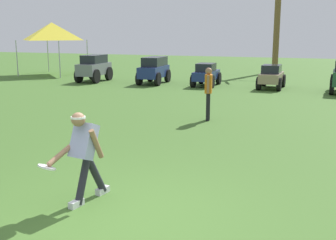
{
  "coord_description": "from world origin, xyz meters",
  "views": [
    {
      "loc": [
        2.62,
        -4.89,
        2.57
      ],
      "look_at": [
        -0.21,
        2.56,
        0.9
      ],
      "focal_mm": 45.0,
      "sensor_mm": 36.0,
      "label": 1
    }
  ],
  "objects_px": {
    "parked_car_slot_c": "(206,74)",
    "parked_car_slot_b": "(154,69)",
    "frisbee_thrower": "(84,152)",
    "parked_car_slot_a": "(94,67)",
    "teammate_near_sideline": "(208,89)",
    "palm_tree_far_left": "(278,11)",
    "frisbee_in_flight": "(47,167)",
    "event_tent": "(52,31)",
    "parked_car_slot_d": "(271,76)"
  },
  "relations": [
    {
      "from": "parked_car_slot_c",
      "to": "parked_car_slot_b",
      "type": "bearing_deg",
      "value": -179.61
    },
    {
      "from": "parked_car_slot_c",
      "to": "frisbee_thrower",
      "type": "bearing_deg",
      "value": -81.43
    },
    {
      "from": "parked_car_slot_a",
      "to": "parked_car_slot_b",
      "type": "distance_m",
      "value": 3.34
    },
    {
      "from": "teammate_near_sideline",
      "to": "palm_tree_far_left",
      "type": "relative_size",
      "value": 0.22
    },
    {
      "from": "frisbee_in_flight",
      "to": "event_tent",
      "type": "distance_m",
      "value": 21.11
    },
    {
      "from": "parked_car_slot_a",
      "to": "parked_car_slot_b",
      "type": "xyz_separation_m",
      "value": [
        3.32,
        0.3,
        -0.02
      ]
    },
    {
      "from": "frisbee_in_flight",
      "to": "teammate_near_sideline",
      "type": "xyz_separation_m",
      "value": [
        0.39,
        7.15,
        0.25
      ]
    },
    {
      "from": "frisbee_thrower",
      "to": "palm_tree_far_left",
      "type": "relative_size",
      "value": 0.2
    },
    {
      "from": "frisbee_in_flight",
      "to": "event_tent",
      "type": "bearing_deg",
      "value": 125.5
    },
    {
      "from": "frisbee_thrower",
      "to": "palm_tree_far_left",
      "type": "distance_m",
      "value": 23.48
    },
    {
      "from": "parked_car_slot_d",
      "to": "event_tent",
      "type": "xyz_separation_m",
      "value": [
        -13.41,
        1.92,
        2.06
      ]
    },
    {
      "from": "parked_car_slot_b",
      "to": "parked_car_slot_d",
      "type": "height_order",
      "value": "parked_car_slot_b"
    },
    {
      "from": "frisbee_thrower",
      "to": "teammate_near_sideline",
      "type": "xyz_separation_m",
      "value": [
        0.1,
        6.62,
        0.14
      ]
    },
    {
      "from": "frisbee_thrower",
      "to": "parked_car_slot_a",
      "type": "distance_m",
      "value": 16.46
    },
    {
      "from": "frisbee_in_flight",
      "to": "event_tent",
      "type": "relative_size",
      "value": 0.11
    },
    {
      "from": "parked_car_slot_b",
      "to": "parked_car_slot_a",
      "type": "bearing_deg",
      "value": -174.91
    },
    {
      "from": "frisbee_in_flight",
      "to": "teammate_near_sideline",
      "type": "height_order",
      "value": "teammate_near_sideline"
    },
    {
      "from": "parked_car_slot_b",
      "to": "parked_car_slot_d",
      "type": "distance_m",
      "value": 5.85
    },
    {
      "from": "teammate_near_sideline",
      "to": "event_tent",
      "type": "distance_m",
      "value": 16.15
    },
    {
      "from": "palm_tree_far_left",
      "to": "event_tent",
      "type": "bearing_deg",
      "value": -151.93
    },
    {
      "from": "frisbee_in_flight",
      "to": "palm_tree_far_left",
      "type": "distance_m",
      "value": 24.03
    },
    {
      "from": "frisbee_thrower",
      "to": "palm_tree_far_left",
      "type": "xyz_separation_m",
      "value": [
        0.05,
        23.27,
        3.12
      ]
    },
    {
      "from": "parked_car_slot_a",
      "to": "parked_car_slot_c",
      "type": "height_order",
      "value": "parked_car_slot_a"
    },
    {
      "from": "parked_car_slot_b",
      "to": "parked_car_slot_c",
      "type": "bearing_deg",
      "value": 0.39
    },
    {
      "from": "frisbee_in_flight",
      "to": "parked_car_slot_c",
      "type": "xyz_separation_m",
      "value": [
        -1.9,
        15.09,
        -0.12
      ]
    },
    {
      "from": "frisbee_in_flight",
      "to": "parked_car_slot_a",
      "type": "height_order",
      "value": "parked_car_slot_a"
    },
    {
      "from": "parked_car_slot_a",
      "to": "event_tent",
      "type": "distance_m",
      "value": 5.19
    },
    {
      "from": "parked_car_slot_c",
      "to": "parked_car_slot_d",
      "type": "xyz_separation_m",
      "value": [
        3.1,
        0.11,
        0.0
      ]
    },
    {
      "from": "parked_car_slot_a",
      "to": "palm_tree_far_left",
      "type": "height_order",
      "value": "palm_tree_far_left"
    },
    {
      "from": "parked_car_slot_d",
      "to": "event_tent",
      "type": "distance_m",
      "value": 13.7
    },
    {
      "from": "frisbee_in_flight",
      "to": "parked_car_slot_c",
      "type": "bearing_deg",
      "value": 97.19
    },
    {
      "from": "parked_car_slot_b",
      "to": "event_tent",
      "type": "relative_size",
      "value": 0.78
    },
    {
      "from": "parked_car_slot_a",
      "to": "parked_car_slot_d",
      "type": "distance_m",
      "value": 9.18
    },
    {
      "from": "frisbee_thrower",
      "to": "teammate_near_sideline",
      "type": "relative_size",
      "value": 0.91
    },
    {
      "from": "parked_car_slot_d",
      "to": "palm_tree_far_left",
      "type": "bearing_deg",
      "value": 95.73
    },
    {
      "from": "frisbee_in_flight",
      "to": "palm_tree_far_left",
      "type": "xyz_separation_m",
      "value": [
        0.34,
        23.81,
        3.23
      ]
    },
    {
      "from": "parked_car_slot_a",
      "to": "parked_car_slot_c",
      "type": "distance_m",
      "value": 6.08
    },
    {
      "from": "frisbee_thrower",
      "to": "frisbee_in_flight",
      "type": "relative_size",
      "value": 3.94
    },
    {
      "from": "teammate_near_sideline",
      "to": "parked_car_slot_b",
      "type": "distance_m",
      "value": 9.39
    },
    {
      "from": "parked_car_slot_b",
      "to": "teammate_near_sideline",
      "type": "bearing_deg",
      "value": -57.51
    },
    {
      "from": "parked_car_slot_b",
      "to": "palm_tree_far_left",
      "type": "height_order",
      "value": "palm_tree_far_left"
    },
    {
      "from": "frisbee_thrower",
      "to": "event_tent",
      "type": "bearing_deg",
      "value": 127.01
    },
    {
      "from": "parked_car_slot_b",
      "to": "event_tent",
      "type": "bearing_deg",
      "value": 164.84
    },
    {
      "from": "parked_car_slot_a",
      "to": "parked_car_slot_b",
      "type": "relative_size",
      "value": 0.98
    },
    {
      "from": "parked_car_slot_d",
      "to": "event_tent",
      "type": "bearing_deg",
      "value": 171.85
    },
    {
      "from": "parked_car_slot_a",
      "to": "event_tent",
      "type": "xyz_separation_m",
      "value": [
        -4.24,
        2.34,
        1.88
      ]
    },
    {
      "from": "parked_car_slot_b",
      "to": "palm_tree_far_left",
      "type": "relative_size",
      "value": 0.35
    },
    {
      "from": "frisbee_thrower",
      "to": "event_tent",
      "type": "distance_m",
      "value": 20.84
    },
    {
      "from": "parked_car_slot_b",
      "to": "parked_car_slot_c",
      "type": "height_order",
      "value": "parked_car_slot_b"
    },
    {
      "from": "teammate_near_sideline",
      "to": "parked_car_slot_b",
      "type": "xyz_separation_m",
      "value": [
        -5.04,
        7.92,
        -0.22
      ]
    }
  ]
}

